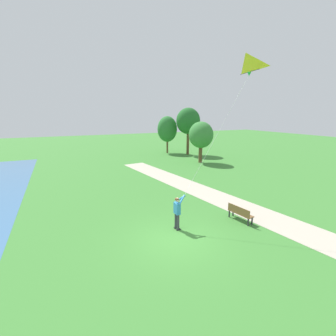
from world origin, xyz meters
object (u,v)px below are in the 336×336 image
tree_lakeside_far (201,135)px  tree_behind_path (167,129)px  person_kite_flyer (177,210)px  flying_kite (245,65)px  park_bench_near_walkway (240,212)px  tree_horizon_far (188,121)px

tree_lakeside_far → tree_behind_path: size_ratio=0.90×
person_kite_flyer → flying_kite: 8.26m
person_kite_flyer → tree_lakeside_far: 17.86m
tree_behind_path → person_kite_flyer: bearing=-113.7°
person_kite_flyer → park_bench_near_walkway: bearing=-9.8°
flying_kite → tree_lakeside_far: flying_kite is taller
flying_kite → tree_behind_path: flying_kite is taller
park_bench_near_walkway → flying_kite: bearing=67.9°
park_bench_near_walkway → tree_behind_path: bearing=74.9°
park_bench_near_walkway → tree_lakeside_far: size_ratio=0.31×
park_bench_near_walkway → tree_lakeside_far: 16.65m
tree_horizon_far → tree_behind_path: bearing=133.6°
tree_horizon_far → person_kite_flyer: bearing=-120.9°
park_bench_near_walkway → tree_horizon_far: tree_horizon_far is taller
flying_kite → tree_lakeside_far: (6.62, 14.18, -4.99)m
person_kite_flyer → flying_kite: (3.88, 0.08, 7.29)m
flying_kite → tree_horizon_far: flying_kite is taller
person_kite_flyer → park_bench_near_walkway: 3.69m
park_bench_near_walkway → tree_horizon_far: 22.86m
person_kite_flyer → tree_behind_path: bearing=66.3°
park_bench_near_walkway → tree_lakeside_far: bearing=65.1°
tree_behind_path → tree_lakeside_far: bearing=-85.5°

